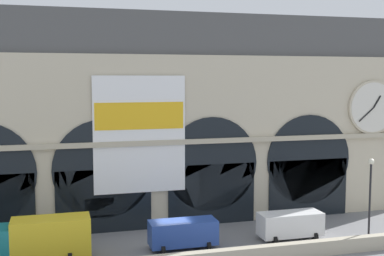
{
  "coord_description": "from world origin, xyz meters",
  "views": [
    {
      "loc": [
        -8.49,
        -36.72,
        13.09
      ],
      "look_at": [
        2.94,
        5.0,
        8.72
      ],
      "focal_mm": 46.59,
      "sensor_mm": 36.0,
      "label": 1
    }
  ],
  "objects_px": {
    "van_center": "(183,233)",
    "box_truck_midwest": "(38,238)",
    "street_lamp_quayside": "(370,191)",
    "van_mideast": "(290,224)"
  },
  "relations": [
    {
      "from": "box_truck_midwest",
      "to": "van_center",
      "type": "height_order",
      "value": "box_truck_midwest"
    },
    {
      "from": "box_truck_midwest",
      "to": "van_mideast",
      "type": "relative_size",
      "value": 1.44
    },
    {
      "from": "van_center",
      "to": "street_lamp_quayside",
      "type": "bearing_deg",
      "value": -13.02
    },
    {
      "from": "van_mideast",
      "to": "street_lamp_quayside",
      "type": "bearing_deg",
      "value": -31.38
    },
    {
      "from": "street_lamp_quayside",
      "to": "van_mideast",
      "type": "bearing_deg",
      "value": 148.62
    },
    {
      "from": "box_truck_midwest",
      "to": "van_mideast",
      "type": "xyz_separation_m",
      "value": [
        19.6,
        -0.2,
        -0.45
      ]
    },
    {
      "from": "van_mideast",
      "to": "street_lamp_quayside",
      "type": "distance_m",
      "value": 6.82
    },
    {
      "from": "box_truck_midwest",
      "to": "van_mideast",
      "type": "bearing_deg",
      "value": -0.58
    },
    {
      "from": "van_center",
      "to": "street_lamp_quayside",
      "type": "distance_m",
      "value": 14.84
    },
    {
      "from": "van_center",
      "to": "box_truck_midwest",
      "type": "bearing_deg",
      "value": 179.59
    }
  ]
}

